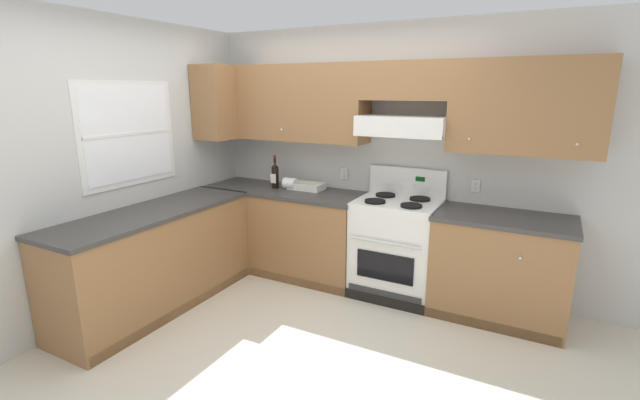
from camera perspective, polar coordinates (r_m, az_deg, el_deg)
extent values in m
plane|color=beige|center=(3.68, -6.11, -17.62)|extent=(7.04, 7.04, 0.00)
cube|color=silver|center=(4.45, 10.28, 5.40)|extent=(4.68, 0.12, 2.55)
cube|color=olive|center=(4.65, -3.83, 12.47)|extent=(1.66, 0.34, 0.76)
cube|color=olive|center=(3.96, 25.14, 10.90)|extent=(1.17, 0.34, 0.76)
cube|color=olive|center=(4.14, 11.29, 14.93)|extent=(0.80, 0.34, 0.34)
cube|color=white|center=(4.11, 10.86, 9.51)|extent=(0.80, 0.46, 0.17)
cube|color=white|center=(3.91, 9.84, 8.22)|extent=(0.80, 0.03, 0.04)
sphere|color=silver|center=(4.51, -5.00, 9.08)|extent=(0.02, 0.02, 0.02)
sphere|color=silver|center=(3.84, 18.80, 7.51)|extent=(0.02, 0.02, 0.02)
sphere|color=silver|center=(3.80, 30.39, 6.26)|extent=(0.02, 0.02, 0.02)
cube|color=silver|center=(4.62, 3.18, 3.47)|extent=(0.08, 0.01, 0.12)
cube|color=silver|center=(4.61, 3.15, 3.73)|extent=(0.03, 0.00, 0.03)
cube|color=silver|center=(4.62, 3.15, 3.19)|extent=(0.03, 0.00, 0.03)
cube|color=silver|center=(4.25, 19.55, 1.73)|extent=(0.08, 0.01, 0.12)
cube|color=silver|center=(4.24, 19.56, 2.01)|extent=(0.03, 0.00, 0.03)
cube|color=silver|center=(4.25, 19.51, 1.43)|extent=(0.03, 0.00, 0.03)
cube|color=silver|center=(4.38, -23.73, 4.30)|extent=(0.12, 4.00, 2.55)
cube|color=white|center=(4.30, -23.69, 7.85)|extent=(0.04, 1.00, 0.92)
cube|color=white|center=(4.29, -23.52, 7.85)|extent=(0.01, 0.90, 0.82)
cube|color=white|center=(4.29, -23.49, 7.85)|extent=(0.01, 0.90, 0.02)
cube|color=olive|center=(4.93, -12.37, 12.27)|extent=(0.34, 0.64, 0.76)
cube|color=olive|center=(4.78, -4.59, -4.15)|extent=(1.72, 0.61, 0.87)
cube|color=#3D3A38|center=(4.66, -4.70, 1.17)|extent=(1.75, 0.63, 0.04)
cube|color=olive|center=(4.11, 22.23, -8.32)|extent=(1.09, 0.61, 0.87)
cube|color=#3D3A38|center=(3.97, 22.84, -2.23)|extent=(1.11, 0.63, 0.04)
cube|color=black|center=(4.30, 4.23, -11.97)|extent=(3.54, 0.06, 0.09)
sphere|color=silver|center=(4.66, -10.33, -1.71)|extent=(0.03, 0.03, 0.03)
sphere|color=silver|center=(3.72, 24.55, -6.88)|extent=(0.03, 0.03, 0.03)
cube|color=olive|center=(4.25, -20.51, -7.45)|extent=(0.61, 1.89, 0.87)
cube|color=#3D3A38|center=(4.11, -21.06, -1.53)|extent=(0.63, 1.91, 0.04)
cube|color=black|center=(4.22, -17.48, -13.18)|extent=(0.06, 1.85, 0.09)
cube|color=white|center=(4.28, 9.78, -6.30)|extent=(0.76, 0.58, 0.91)
cube|color=black|center=(4.04, 8.40, -8.62)|extent=(0.53, 0.01, 0.26)
cylinder|color=silver|center=(3.94, 8.41, -5.52)|extent=(0.65, 0.02, 0.02)
cube|color=#333333|center=(4.16, 8.26, -12.24)|extent=(0.70, 0.01, 0.11)
cube|color=white|center=(4.14, 10.04, -0.27)|extent=(0.76, 0.58, 0.02)
cube|color=white|center=(4.36, 11.23, 2.25)|extent=(0.76, 0.04, 0.29)
cube|color=#053F0C|center=(4.30, 12.89, 2.67)|extent=(0.09, 0.01, 0.04)
cylinder|color=black|center=(4.06, 7.16, -0.17)|extent=(0.19, 0.19, 0.02)
cylinder|color=black|center=(4.06, 7.16, -0.25)|extent=(0.07, 0.07, 0.01)
cylinder|color=black|center=(3.96, 11.76, -0.74)|extent=(0.19, 0.19, 0.02)
cylinder|color=black|center=(3.96, 11.76, -0.82)|extent=(0.07, 0.07, 0.01)
cylinder|color=black|center=(4.32, 8.49, 0.64)|extent=(0.19, 0.19, 0.02)
cylinder|color=black|center=(4.32, 8.49, 0.57)|extent=(0.07, 0.07, 0.01)
cylinder|color=black|center=(4.22, 12.84, 0.13)|extent=(0.19, 0.19, 0.02)
cylinder|color=black|center=(4.22, 12.83, 0.05)|extent=(0.07, 0.07, 0.01)
cylinder|color=white|center=(4.41, 8.55, 2.16)|extent=(0.04, 0.02, 0.04)
cylinder|color=white|center=(4.37, 10.29, 1.97)|extent=(0.04, 0.02, 0.04)
cylinder|color=white|center=(4.33, 12.06, 1.78)|extent=(0.04, 0.02, 0.04)
cylinder|color=white|center=(4.30, 13.86, 1.58)|extent=(0.04, 0.02, 0.04)
cylinder|color=black|center=(4.71, -5.83, 2.93)|extent=(0.08, 0.08, 0.23)
cone|color=black|center=(4.69, -5.87, 4.50)|extent=(0.08, 0.08, 0.04)
cylinder|color=black|center=(4.68, -5.89, 5.26)|extent=(0.03, 0.03, 0.09)
cylinder|color=maroon|center=(4.67, -5.90, 5.68)|extent=(0.03, 0.03, 0.02)
cube|color=silver|center=(4.68, -6.10, 2.79)|extent=(0.07, 0.00, 0.10)
cube|color=white|center=(4.64, -1.75, 1.49)|extent=(0.29, 0.17, 0.02)
cube|color=white|center=(4.55, -2.38, 1.57)|extent=(0.37, 0.01, 0.07)
cube|color=white|center=(4.72, -1.14, 2.05)|extent=(0.37, 0.01, 0.07)
cube|color=white|center=(4.72, -3.60, 2.03)|extent=(0.01, 0.19, 0.07)
cube|color=white|center=(4.55, 0.17, 1.59)|extent=(0.01, 0.19, 0.07)
cylinder|color=white|center=(4.65, -3.89, 2.17)|extent=(0.13, 0.12, 0.12)
cylinder|color=#9E7A51|center=(4.69, -4.60, 2.24)|extent=(0.01, 0.04, 0.04)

